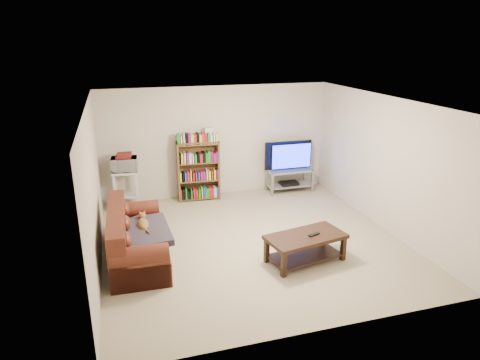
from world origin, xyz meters
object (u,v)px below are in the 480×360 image
object	(u,v)px
tv_stand	(289,177)
bookshelf	(198,170)
sofa	(133,242)
coffee_table	(305,243)

from	to	relation	value
tv_stand	bookshelf	xyz separation A→B (m)	(-2.08, 0.07, 0.32)
sofa	bookshelf	world-z (taller)	bookshelf
sofa	bookshelf	bearing A→B (deg)	58.27
coffee_table	bookshelf	size ratio (longest dim) A/B	1.02
sofa	tv_stand	size ratio (longest dim) A/B	1.93
sofa	tv_stand	bearing A→B (deg)	33.43
tv_stand	coffee_table	bearing A→B (deg)	-107.61
sofa	coffee_table	xyz separation A→B (m)	(2.58, -0.83, 0.01)
bookshelf	sofa	bearing A→B (deg)	-119.94
sofa	tv_stand	distance (m)	4.23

